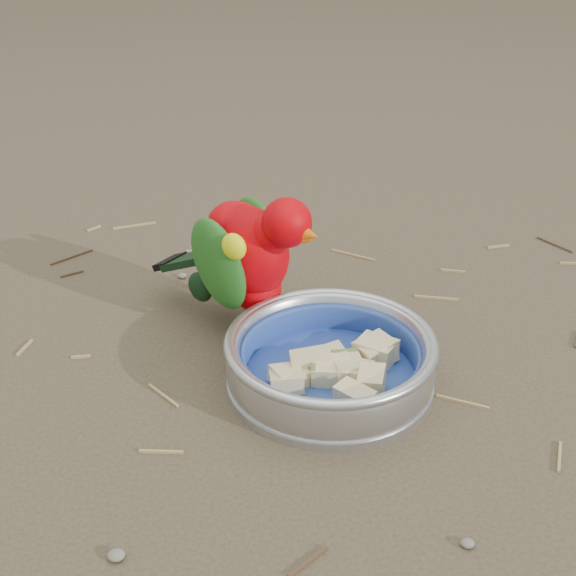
{
  "coord_description": "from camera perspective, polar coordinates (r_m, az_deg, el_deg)",
  "views": [
    {
      "loc": [
        -0.06,
        -0.72,
        0.53
      ],
      "look_at": [
        -0.04,
        0.09,
        0.08
      ],
      "focal_mm": 50.0,
      "sensor_mm": 36.0,
      "label": 1
    }
  ],
  "objects": [
    {
      "name": "ground_debris",
      "position": [
        0.95,
        4.12,
        -4.81
      ],
      "size": [
        0.9,
        0.8,
        0.01
      ],
      "primitive_type": null,
      "color": "#A17D4D",
      "rests_on": "ground"
    },
    {
      "name": "lory_parrot",
      "position": [
        0.96,
        -2.74,
        1.71
      ],
      "size": [
        0.24,
        0.22,
        0.18
      ],
      "primitive_type": null,
      "rotation": [
        0.0,
        0.0,
        -2.22
      ],
      "color": "#BA0006",
      "rests_on": "ground"
    },
    {
      "name": "food_bowl",
      "position": [
        0.9,
        2.99,
        -6.49
      ],
      "size": [
        0.23,
        0.23,
        0.02
      ],
      "primitive_type": "cylinder",
      "color": "#B2B2BA",
      "rests_on": "ground"
    },
    {
      "name": "fruit_wedges",
      "position": [
        0.89,
        3.03,
        -5.28
      ],
      "size": [
        0.14,
        0.14,
        0.03
      ],
      "primitive_type": null,
      "color": "beige",
      "rests_on": "food_bowl"
    },
    {
      "name": "ground",
      "position": [
        0.9,
        2.68,
        -7.32
      ],
      "size": [
        60.0,
        60.0,
        0.0
      ],
      "primitive_type": "plane",
      "color": "#493C2C"
    },
    {
      "name": "bowl_wall",
      "position": [
        0.88,
        3.04,
        -4.91
      ],
      "size": [
        0.23,
        0.23,
        0.04
      ],
      "primitive_type": null,
      "color": "#B2B2BA",
      "rests_on": "food_bowl"
    }
  ]
}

